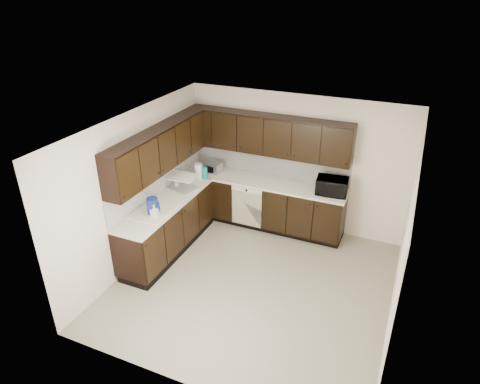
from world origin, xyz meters
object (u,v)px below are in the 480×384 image
object	(u,v)px
sink	(156,213)
blue_pitcher	(153,206)
toaster_oven	(213,167)
microwave	(332,186)
storage_bin	(182,182)

from	to	relation	value
sink	blue_pitcher	bearing A→B (deg)	-70.89
toaster_oven	microwave	bearing A→B (deg)	8.41
microwave	blue_pitcher	xyz separation A→B (m)	(-2.39, -1.78, -0.01)
sink	storage_bin	world-z (taller)	sink
microwave	blue_pitcher	world-z (taller)	microwave
sink	storage_bin	size ratio (longest dim) A/B	1.59
toaster_oven	blue_pitcher	size ratio (longest dim) A/B	1.14
sink	microwave	xyz separation A→B (m)	(2.43, 1.67, 0.20)
blue_pitcher	sink	bearing A→B (deg)	109.40
toaster_oven	sink	bearing A→B (deg)	-87.85
sink	storage_bin	bearing A→B (deg)	92.05
sink	microwave	distance (m)	2.96
storage_bin	toaster_oven	bearing A→B (deg)	74.25
microwave	storage_bin	xyz separation A→B (m)	(-2.46, -0.77, -0.04)
storage_bin	blue_pitcher	xyz separation A→B (m)	(0.07, -1.01, 0.03)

